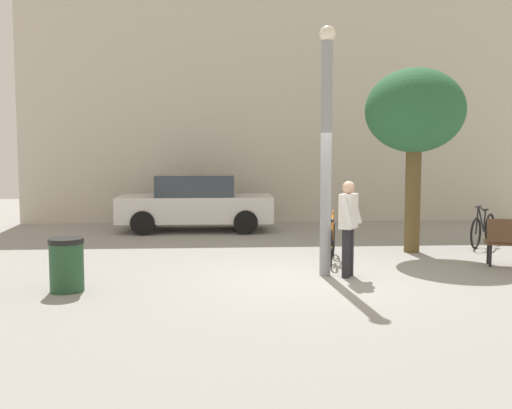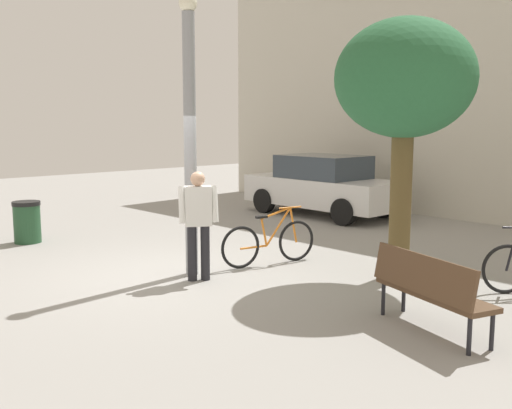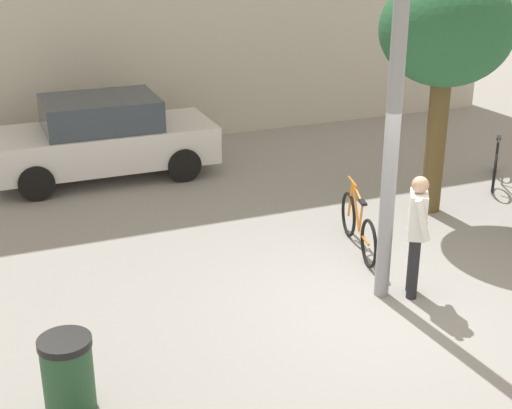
{
  "view_description": "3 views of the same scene",
  "coord_description": "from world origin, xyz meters",
  "views": [
    {
      "loc": [
        -1.7,
        -9.8,
        2.16
      ],
      "look_at": [
        -0.93,
        1.94,
        1.11
      ],
      "focal_mm": 40.89,
      "sensor_mm": 36.0,
      "label": 1
    },
    {
      "loc": [
        7.59,
        -5.31,
        2.42
      ],
      "look_at": [
        -0.27,
        2.03,
        0.9
      ],
      "focal_mm": 41.59,
      "sensor_mm": 36.0,
      "label": 2
    },
    {
      "loc": [
        -4.64,
        -7.2,
        4.77
      ],
      "look_at": [
        -1.1,
        1.55,
        0.99
      ],
      "focal_mm": 51.55,
      "sensor_mm": 36.0,
      "label": 3
    }
  ],
  "objects": [
    {
      "name": "parked_car_white",
      "position": [
        -2.32,
        6.31,
        0.77
      ],
      "size": [
        4.21,
        1.85,
        1.55
      ],
      "color": "silver",
      "rests_on": "ground_plane"
    },
    {
      "name": "ground_plane",
      "position": [
        0.0,
        0.0,
        0.0
      ],
      "size": [
        36.0,
        36.0,
        0.0
      ],
      "primitive_type": "plane",
      "color": "gray"
    },
    {
      "name": "building_facade",
      "position": [
        0.0,
        9.15,
        3.57
      ],
      "size": [
        15.4,
        2.0,
        7.14
      ],
      "primitive_type": "cube",
      "color": "beige",
      "rests_on": "ground_plane"
    },
    {
      "name": "plaza_tree",
      "position": [
        2.5,
        2.5,
        3.0
      ],
      "size": [
        2.11,
        2.11,
        3.95
      ],
      "color": "brown",
      "rests_on": "ground_plane"
    },
    {
      "name": "person_by_lamppost",
      "position": [
        0.55,
        0.07,
        0.97
      ],
      "size": [
        0.5,
        0.62,
        1.67
      ],
      "color": "#232328",
      "rests_on": "ground_plane"
    },
    {
      "name": "park_bench",
      "position": [
        4.14,
        0.62,
        0.55
      ],
      "size": [
        1.67,
        0.94,
        0.92
      ],
      "color": "#513823",
      "rests_on": "ground_plane"
    },
    {
      "name": "bicycle_orange",
      "position": [
        0.56,
        1.57,
        0.38
      ],
      "size": [
        0.47,
        1.77,
        0.97
      ],
      "color": "black",
      "rests_on": "ground_plane"
    },
    {
      "name": "trash_bin",
      "position": [
        -4.06,
        -0.7,
        0.42
      ],
      "size": [
        0.54,
        0.54,
        0.83
      ],
      "color": "#234C2D",
      "rests_on": "ground_plane"
    },
    {
      "name": "lamppost",
      "position": [
        0.17,
        0.22,
        2.3
      ],
      "size": [
        0.28,
        0.28,
        4.31
      ],
      "color": "gray",
      "rests_on": "ground_plane"
    }
  ]
}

